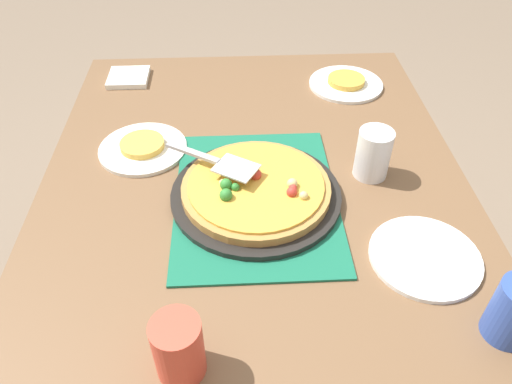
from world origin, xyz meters
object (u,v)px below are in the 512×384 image
cup_far (373,154)px  napkin_stack (129,77)px  plate_near_left (143,149)px  cup_near (178,348)px  plate_far_right (346,84)px  plate_side (425,257)px  pizza_server (218,162)px  served_slice_right (346,80)px  pizza_pan (256,194)px  served_slice_left (142,144)px  pizza (256,188)px

cup_far → napkin_stack: bearing=52.7°
plate_near_left → cup_near: cup_near is taller
plate_far_right → plate_side: size_ratio=1.00×
plate_near_left → cup_near: (-0.60, -0.14, 0.06)m
plate_side → pizza_server: (0.24, 0.41, 0.06)m
plate_near_left → napkin_stack: napkin_stack is taller
plate_near_left → plate_far_right: (0.30, -0.57, 0.00)m
served_slice_right → plate_near_left: bearing=117.3°
cup_far → napkin_stack: 0.80m
pizza_pan → cup_near: (-0.40, 0.14, 0.05)m
pizza_server → napkin_stack: bearing=28.9°
served_slice_left → cup_near: 0.61m
plate_near_left → plate_side: same height
cup_far → pizza_server: (-0.02, 0.36, 0.01)m
plate_side → cup_far: size_ratio=1.83×
pizza_pan → napkin_stack: bearing=33.0°
plate_side → plate_far_right: bearing=2.4°
served_slice_right → cup_far: size_ratio=0.92×
plate_side → served_slice_right: bearing=2.4°
plate_far_right → napkin_stack: 0.66m
pizza_pan → pizza: size_ratio=1.15×
plate_near_left → served_slice_right: size_ratio=2.00×
cup_far → served_slice_right: bearing=-3.0°
plate_far_right → plate_near_left: bearing=117.3°
pizza → napkin_stack: pizza is taller
plate_near_left → napkin_stack: 0.38m
cup_near → pizza_server: 0.46m
cup_near → cup_far: same height
served_slice_right → cup_far: (-0.42, 0.02, 0.04)m
pizza_pan → cup_near: 0.43m
pizza_pan → plate_far_right: size_ratio=1.73×
pizza_pan → cup_near: bearing=160.7°
plate_near_left → cup_far: 0.57m
pizza → napkin_stack: 0.67m
pizza_pan → pizza: bearing=168.8°
served_slice_right → pizza_server: pizza_server is taller
served_slice_right → cup_near: size_ratio=0.92×
plate_side → pizza_server: pizza_server is taller
pizza → napkin_stack: bearing=33.0°
plate_far_right → napkin_stack: (0.07, 0.66, 0.00)m
pizza_pan → plate_near_left: bearing=54.7°
pizza → plate_side: (-0.19, -0.33, -0.03)m
plate_far_right → cup_near: bearing=153.9°
plate_near_left → cup_near: 0.61m
pizza → pizza_server: pizza_server is taller
plate_side → cup_near: bearing=114.2°
served_slice_left → pizza_server: bearing=-126.7°
plate_far_right → napkin_stack: bearing=84.0°
served_slice_left → served_slice_right: same height
pizza_pan → napkin_stack: (0.56, 0.36, -0.01)m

